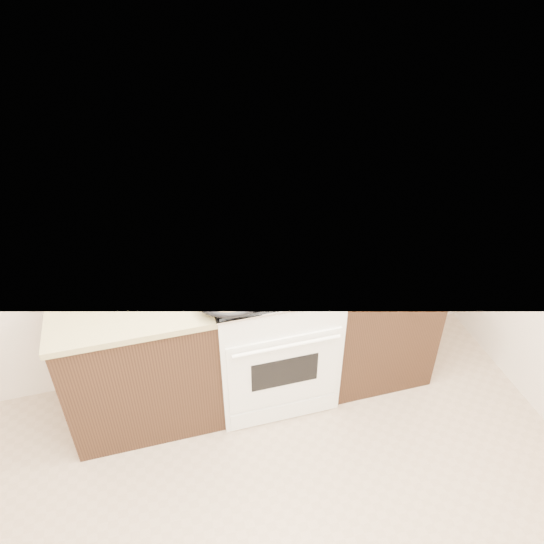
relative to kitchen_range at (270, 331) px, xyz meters
name	(u,v)px	position (x,y,z in m)	size (l,w,h in m)	color
room_shell	(281,358)	(-0.35, -1.42, 1.21)	(4.10, 3.60, 2.75)	beige
counter_left	(141,357)	(-0.83, 0.01, -0.03)	(0.93, 0.67, 0.92)	black
counter_right	(372,314)	(0.73, 0.01, -0.03)	(0.73, 0.67, 0.92)	black
kitchen_range	(270,331)	(0.00, 0.00, 0.00)	(0.78, 0.73, 1.22)	white
mixing_bowl	(293,254)	(0.17, 0.07, 0.53)	(0.35, 0.35, 0.19)	silver
roasting_pan	(229,301)	(-0.30, -0.25, 0.50)	(0.42, 0.33, 0.12)	black
baking_sheet	(225,255)	(-0.22, 0.26, 0.47)	(0.48, 0.37, 0.06)	black
wooden_spoon	(255,278)	(-0.10, -0.02, 0.46)	(0.16, 0.22, 0.04)	tan
blue_ladle	(319,270)	(0.29, -0.07, 0.48)	(0.09, 0.25, 0.09)	#87ADCA
spice_jars	(101,283)	(-0.98, 0.13, 0.49)	(0.39, 0.23, 0.13)	#BFB28C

